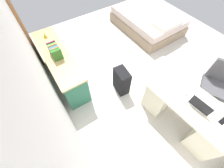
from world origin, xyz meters
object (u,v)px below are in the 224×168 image
at_px(desk, 185,112).
at_px(suitcase_black, 122,81).
at_px(credenza, 61,66).
at_px(bed, 148,21).
at_px(computer_mouse, 187,93).
at_px(office_chair, 214,86).
at_px(figurine_small, 45,35).
at_px(cell_phone_near_laptop, 223,121).
at_px(laptop, 201,105).

relative_size(desk, suitcase_black, 2.55).
xyz_separation_m(desk, credenza, (2.17, 1.38, -0.00)).
relative_size(bed, suitcase_black, 3.27).
xyz_separation_m(desk, computer_mouse, (0.18, -0.03, 0.36)).
height_order(office_chair, figurine_small, office_chair).
relative_size(suitcase_black, cell_phone_near_laptop, 4.32).
height_order(office_chair, cell_phone_near_laptop, office_chair).
bearing_deg(figurine_small, computer_mouse, -151.07).
xyz_separation_m(office_chair, cell_phone_near_laptop, (-0.47, 0.74, 0.31)).
distance_m(bed, suitcase_black, 2.40).
distance_m(desk, laptop, 0.40).
relative_size(desk, credenza, 0.83).
xyz_separation_m(bed, computer_mouse, (-2.41, 1.42, 0.49)).
xyz_separation_m(computer_mouse, figurine_small, (2.56, 1.41, 0.07)).
height_order(computer_mouse, figurine_small, figurine_small).
bearing_deg(credenza, suitcase_black, -137.81).
bearing_deg(laptop, credenza, 31.79).
xyz_separation_m(credenza, figurine_small, (0.57, 0.00, 0.43)).
xyz_separation_m(office_chair, computer_mouse, (0.13, 0.81, 0.32)).
height_order(laptop, cell_phone_near_laptop, laptop).
bearing_deg(credenza, desk, -147.51).
distance_m(credenza, figurine_small, 0.71).
height_order(credenza, laptop, laptop).
height_order(desk, suitcase_black, desk).
distance_m(desk, office_chair, 0.85).
xyz_separation_m(suitcase_black, laptop, (-1.27, -0.51, 0.48)).
relative_size(credenza, computer_mouse, 18.00).
xyz_separation_m(office_chair, bed, (2.53, -0.61, -0.18)).
bearing_deg(cell_phone_near_laptop, credenza, 32.02).
relative_size(bed, cell_phone_near_laptop, 14.13).
relative_size(desk, computer_mouse, 14.96).
bearing_deg(bed, suitcase_black, 125.72).
xyz_separation_m(laptop, cell_phone_near_laptop, (-0.33, -0.09, -0.04)).
distance_m(office_chair, cell_phone_near_laptop, 0.93).
relative_size(desk, bed, 0.78).
bearing_deg(cell_phone_near_laptop, computer_mouse, 9.05).
bearing_deg(bed, credenza, 98.32).
relative_size(laptop, figurine_small, 2.99).
xyz_separation_m(bed, cell_phone_near_laptop, (-3.00, 1.35, 0.48)).
relative_size(cell_phone_near_laptop, figurine_small, 1.24).
xyz_separation_m(desk, figurine_small, (2.74, 1.38, 0.42)).
bearing_deg(office_chair, bed, -13.58).
xyz_separation_m(office_chair, laptop, (-0.14, 0.83, 0.35)).
xyz_separation_m(credenza, bed, (0.41, -2.84, -0.13)).
xyz_separation_m(computer_mouse, cell_phone_near_laptop, (-0.59, -0.07, -0.01)).
relative_size(desk, figurine_small, 13.60).
xyz_separation_m(laptop, computer_mouse, (0.26, -0.02, -0.03)).
relative_size(credenza, cell_phone_near_laptop, 13.24).
distance_m(bed, computer_mouse, 2.84).
bearing_deg(bed, cell_phone_near_laptop, 155.76).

